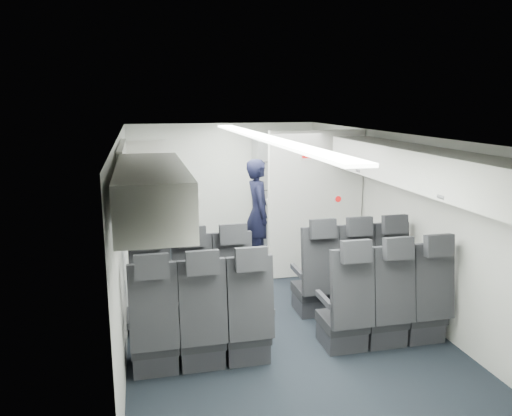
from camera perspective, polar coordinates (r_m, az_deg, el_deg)
name	(u,v)px	position (r m, az deg, el deg)	size (l,w,h in m)	color
cabin_shell	(263,217)	(6.24, 0.84, -0.99)	(3.41, 6.01, 2.16)	black
seat_row_front	(274,286)	(5.96, 2.08, -8.90)	(3.33, 0.56, 1.24)	black
seat_row_mid	(298,318)	(5.17, 4.78, -12.38)	(3.33, 0.56, 1.24)	black
overhead_bin_left_rear	(151,191)	(3.95, -11.86, 1.90)	(0.53, 1.80, 0.40)	white
overhead_bin_left_front_open	(143,175)	(5.70, -12.74, 3.72)	(0.64, 1.70, 0.72)	#9E9E93
overhead_bin_right_rear	(468,178)	(4.89, 23.05, 3.13)	(0.53, 1.80, 0.40)	white
overhead_bin_right_front	(378,157)	(6.37, 13.79, 5.65)	(0.53, 1.70, 0.40)	white
bulkhead_partition	(315,204)	(7.28, 6.80, 0.45)	(1.40, 0.15, 2.13)	silver
galley_unit	(278,190)	(9.09, 2.48, 2.07)	(0.85, 0.52, 1.90)	#939399
boarding_door	(131,210)	(7.62, -14.13, -0.25)	(0.12, 1.27, 1.86)	silver
flight_attendant	(258,213)	(7.72, 0.25, -0.57)	(0.61, 0.40, 1.68)	black
carry_on_bag	(150,173)	(5.27, -11.99, 3.91)	(0.42, 0.29, 0.25)	black
papers	(271,201)	(7.68, 1.72, 0.78)	(0.20, 0.02, 0.14)	white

